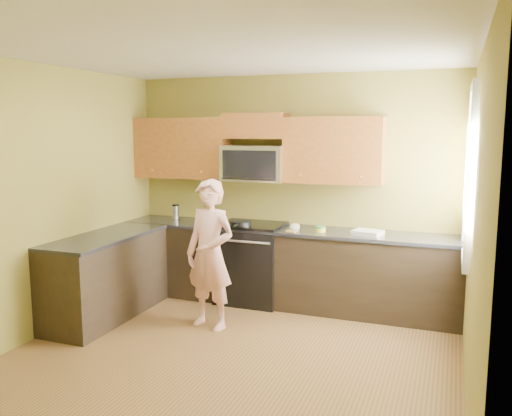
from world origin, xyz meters
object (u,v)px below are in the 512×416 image
at_px(stove, 251,262).
at_px(butter_tub, 320,232).
at_px(microwave, 255,181).
at_px(frying_pan, 241,225).
at_px(travel_mug, 176,218).
at_px(woman, 210,254).

height_order(stove, butter_tub, butter_tub).
distance_m(microwave, frying_pan, 0.58).
xyz_separation_m(frying_pan, butter_tub, (0.93, 0.09, -0.03)).
xyz_separation_m(stove, microwave, (0.00, 0.12, 0.97)).
bearing_deg(butter_tub, travel_mug, 173.26).
height_order(woman, travel_mug, woman).
height_order(microwave, frying_pan, microwave).
xyz_separation_m(frying_pan, travel_mug, (-1.04, 0.32, -0.03)).
xyz_separation_m(microwave, butter_tub, (0.86, -0.19, -0.53)).
bearing_deg(frying_pan, butter_tub, 1.21).
bearing_deg(frying_pan, stove, 60.03).
xyz_separation_m(stove, travel_mug, (-1.11, 0.17, 0.45)).
relative_size(stove, frying_pan, 2.21).
bearing_deg(travel_mug, frying_pan, -17.24).
relative_size(frying_pan, travel_mug, 2.36).
height_order(microwave, travel_mug, microwave).
distance_m(stove, butter_tub, 0.97).
distance_m(stove, frying_pan, 0.50).
bearing_deg(frying_pan, travel_mug, 158.46).
relative_size(stove, woman, 0.61).
xyz_separation_m(woman, butter_tub, (0.95, 0.89, 0.14)).
height_order(frying_pan, travel_mug, travel_mug).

